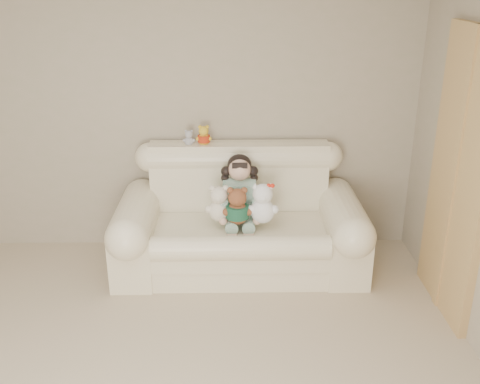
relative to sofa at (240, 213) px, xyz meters
name	(u,v)px	position (x,y,z in m)	size (l,w,h in m)	color
wall_back	(162,109)	(-0.67, 0.50, 0.78)	(4.50, 4.50, 0.00)	tan
sofa	(240,213)	(0.00, 0.00, 0.00)	(2.10, 0.95, 1.03)	#FFEDCD
door_panel	(459,177)	(1.55, -0.60, 0.54)	(0.06, 0.90, 2.10)	#B2814C
seated_child	(240,188)	(0.00, 0.08, 0.20)	(0.35, 0.43, 0.59)	#317A59
brown_teddy	(237,202)	(-0.02, -0.17, 0.17)	(0.24, 0.18, 0.37)	brown
white_cat	(263,199)	(0.18, -0.14, 0.19)	(0.26, 0.20, 0.41)	white
cream_teddy	(219,200)	(-0.17, -0.10, 0.17)	(0.24, 0.18, 0.37)	silver
yellow_mini_bear	(204,134)	(-0.31, 0.35, 0.60)	(0.14, 0.10, 0.21)	yellow
grey_mini_plush	(189,136)	(-0.43, 0.34, 0.58)	(0.11, 0.08, 0.17)	silver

